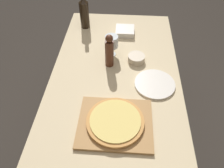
% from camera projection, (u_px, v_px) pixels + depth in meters
% --- Properties ---
extents(ground_plane, '(12.00, 12.00, 0.00)m').
position_uv_depth(ground_plane, '(113.00, 147.00, 1.90)').
color(ground_plane, '#2D2823').
extents(dining_table, '(0.83, 1.76, 0.77)m').
position_uv_depth(dining_table, '(114.00, 98.00, 1.40)').
color(dining_table, '#CCB78E').
rests_on(dining_table, ground_plane).
extents(cutting_board, '(0.39, 0.33, 0.02)m').
position_uv_depth(cutting_board, '(115.00, 123.00, 1.16)').
color(cutting_board, '#A87A47').
rests_on(cutting_board, dining_table).
extents(pizza, '(0.31, 0.31, 0.02)m').
position_uv_depth(pizza, '(115.00, 121.00, 1.14)').
color(pizza, '#C68947').
rests_on(pizza, cutting_board).
extents(wine_bottle, '(0.07, 0.07, 0.33)m').
position_uv_depth(wine_bottle, '(84.00, 12.00, 1.71)').
color(wine_bottle, black).
rests_on(wine_bottle, dining_table).
extents(pepper_mill, '(0.06, 0.06, 0.24)m').
position_uv_depth(pepper_mill, '(109.00, 51.00, 1.40)').
color(pepper_mill, '#4C2819').
rests_on(pepper_mill, dining_table).
extents(wine_glass, '(0.09, 0.09, 0.15)m').
position_uv_depth(wine_glass, '(112.00, 42.00, 1.48)').
color(wine_glass, silver).
rests_on(wine_glass, dining_table).
extents(small_bowl, '(0.12, 0.12, 0.04)m').
position_uv_depth(small_bowl, '(136.00, 58.00, 1.50)').
color(small_bowl, beige).
rests_on(small_bowl, dining_table).
extents(dinner_plate, '(0.25, 0.25, 0.01)m').
position_uv_depth(dinner_plate, '(155.00, 84.00, 1.35)').
color(dinner_plate, silver).
rests_on(dinner_plate, dining_table).
extents(food_container, '(0.14, 0.14, 0.04)m').
position_uv_depth(food_container, '(125.00, 31.00, 1.72)').
color(food_container, beige).
rests_on(food_container, dining_table).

